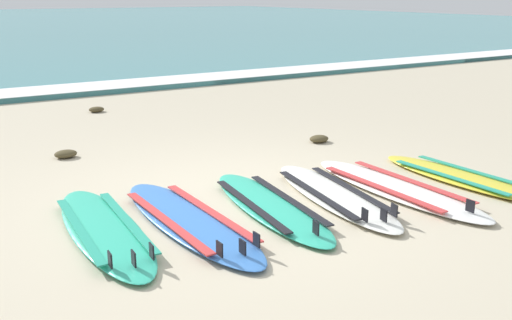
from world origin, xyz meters
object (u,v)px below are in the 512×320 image
surfboard_1 (189,220)px  surfboard_3 (334,195)px  surfboard_0 (104,229)px  surfboard_4 (396,188)px  surfboard_2 (270,206)px  surfboard_5 (461,177)px

surfboard_1 → surfboard_3: bearing=-5.4°
surfboard_0 → surfboard_4: size_ratio=0.96×
surfboard_2 → surfboard_5: same height
surfboard_1 → surfboard_2: same height
surfboard_1 → surfboard_4: 2.17m
surfboard_0 → surfboard_3: same height
surfboard_1 → surfboard_5: same height
surfboard_3 → surfboard_5: size_ratio=1.07×
surfboard_1 → surfboard_5: size_ratio=1.13×
surfboard_1 → surfboard_4: bearing=-8.0°
surfboard_1 → surfboard_5: (2.99, -0.41, -0.00)m
surfboard_3 → surfboard_4: (0.66, -0.16, -0.00)m
surfboard_2 → surfboard_5: (2.20, -0.35, 0.00)m
surfboard_1 → surfboard_4: size_ratio=1.00×
surfboard_3 → surfboard_4: same height
surfboard_1 → surfboard_3: (1.49, -0.14, 0.00)m
surfboard_0 → surfboard_2: 1.50m
surfboard_0 → surfboard_1: (0.69, -0.19, -0.00)m
surfboard_0 → surfboard_1: bearing=-15.2°
surfboard_0 → surfboard_1: same height
surfboard_4 → surfboard_2: bearing=170.1°
surfboard_2 → surfboard_5: size_ratio=1.06×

